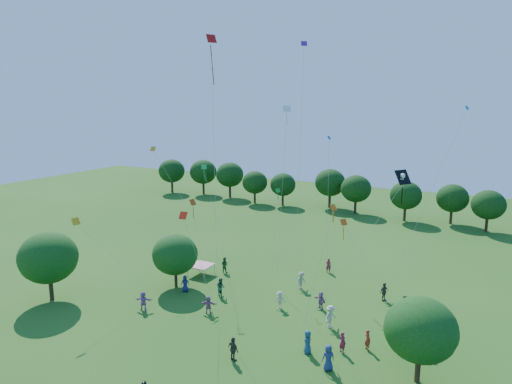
{
  "coord_description": "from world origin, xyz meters",
  "views": [
    {
      "loc": [
        16.03,
        -15.99,
        17.67
      ],
      "look_at": [
        0.0,
        14.0,
        11.0
      ],
      "focal_mm": 32.0,
      "sensor_mm": 36.0,
      "label": 1
    }
  ],
  "objects_px": {
    "pirate_kite": "(400,182)",
    "tent_blue": "(414,334)",
    "tent_red_stripe": "(201,265)",
    "near_tree_east": "(421,330)",
    "near_tree_west": "(48,258)",
    "red_high_kite": "(213,87)",
    "near_tree_north": "(175,254)"
  },
  "relations": [
    {
      "from": "near_tree_west",
      "to": "red_high_kite",
      "type": "relative_size",
      "value": 0.3
    },
    {
      "from": "pirate_kite",
      "to": "red_high_kite",
      "type": "distance_m",
      "value": 15.81
    },
    {
      "from": "near_tree_west",
      "to": "tent_blue",
      "type": "distance_m",
      "value": 31.46
    },
    {
      "from": "pirate_kite",
      "to": "tent_blue",
      "type": "bearing_deg",
      "value": 56.76
    },
    {
      "from": "tent_blue",
      "to": "near_tree_north",
      "type": "bearing_deg",
      "value": 178.18
    },
    {
      "from": "near_tree_north",
      "to": "red_high_kite",
      "type": "bearing_deg",
      "value": -23.83
    },
    {
      "from": "near_tree_east",
      "to": "tent_red_stripe",
      "type": "xyz_separation_m",
      "value": [
        -23.0,
        8.81,
        -2.58
      ]
    },
    {
      "from": "near_tree_west",
      "to": "tent_red_stripe",
      "type": "relative_size",
      "value": 2.89
    },
    {
      "from": "near_tree_west",
      "to": "red_high_kite",
      "type": "height_order",
      "value": "red_high_kite"
    },
    {
      "from": "pirate_kite",
      "to": "red_high_kite",
      "type": "bearing_deg",
      "value": -179.14
    },
    {
      "from": "pirate_kite",
      "to": "red_high_kite",
      "type": "relative_size",
      "value": 0.56
    },
    {
      "from": "near_tree_east",
      "to": "tent_red_stripe",
      "type": "bearing_deg",
      "value": 159.04
    },
    {
      "from": "tent_blue",
      "to": "near_tree_west",
      "type": "bearing_deg",
      "value": -166.99
    },
    {
      "from": "tent_blue",
      "to": "red_high_kite",
      "type": "height_order",
      "value": "red_high_kite"
    },
    {
      "from": "near_tree_east",
      "to": "tent_red_stripe",
      "type": "height_order",
      "value": "near_tree_east"
    },
    {
      "from": "near_tree_north",
      "to": "near_tree_west",
      "type": "bearing_deg",
      "value": -136.31
    },
    {
      "from": "tent_red_stripe",
      "to": "red_high_kite",
      "type": "xyz_separation_m",
      "value": [
        6.24,
        -6.65,
        17.83
      ]
    },
    {
      "from": "near_tree_east",
      "to": "tent_blue",
      "type": "distance_m",
      "value": 5.16
    },
    {
      "from": "near_tree_west",
      "to": "near_tree_east",
      "type": "relative_size",
      "value": 1.12
    },
    {
      "from": "near_tree_east",
      "to": "red_high_kite",
      "type": "height_order",
      "value": "red_high_kite"
    },
    {
      "from": "near_tree_north",
      "to": "red_high_kite",
      "type": "height_order",
      "value": "red_high_kite"
    },
    {
      "from": "near_tree_east",
      "to": "pirate_kite",
      "type": "xyz_separation_m",
      "value": [
        -2.26,
        2.37,
        8.94
      ]
    },
    {
      "from": "tent_blue",
      "to": "pirate_kite",
      "type": "height_order",
      "value": "pirate_kite"
    },
    {
      "from": "near_tree_east",
      "to": "pirate_kite",
      "type": "bearing_deg",
      "value": 133.57
    },
    {
      "from": "near_tree_north",
      "to": "tent_blue",
      "type": "bearing_deg",
      "value": -1.82
    },
    {
      "from": "near_tree_east",
      "to": "pirate_kite",
      "type": "height_order",
      "value": "pirate_kite"
    },
    {
      "from": "near_tree_west",
      "to": "near_tree_east",
      "type": "distance_m",
      "value": 31.59
    },
    {
      "from": "near_tree_east",
      "to": "tent_blue",
      "type": "xyz_separation_m",
      "value": [
        -0.96,
        4.36,
        -2.58
      ]
    },
    {
      "from": "tent_blue",
      "to": "pirate_kite",
      "type": "bearing_deg",
      "value": -123.24
    },
    {
      "from": "near_tree_north",
      "to": "pirate_kite",
      "type": "height_order",
      "value": "pirate_kite"
    },
    {
      "from": "tent_red_stripe",
      "to": "pirate_kite",
      "type": "xyz_separation_m",
      "value": [
        20.74,
        -6.44,
        11.52
      ]
    },
    {
      "from": "tent_red_stripe",
      "to": "pirate_kite",
      "type": "bearing_deg",
      "value": -17.24
    }
  ]
}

